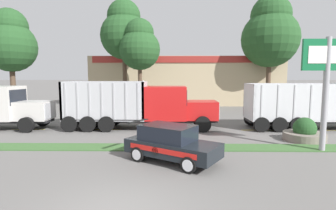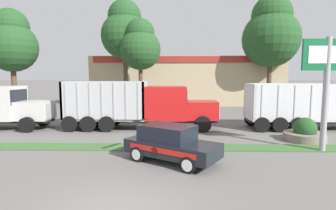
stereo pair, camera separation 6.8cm
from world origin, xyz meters
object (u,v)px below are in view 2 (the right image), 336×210
object	(u,v)px
rally_car	(170,143)
store_sign_post	(327,72)
stone_planter	(305,133)
dump_truck_trail	(153,107)

from	to	relation	value
rally_car	store_sign_post	size ratio (longest dim) A/B	0.78
stone_planter	store_sign_post	bearing A→B (deg)	-95.93
store_sign_post	stone_planter	distance (m)	4.14
rally_car	dump_truck_trail	bearing A→B (deg)	100.46
rally_car	stone_planter	distance (m)	8.69
dump_truck_trail	rally_car	xyz separation A→B (m)	(1.35, -7.33, -0.76)
store_sign_post	stone_planter	size ratio (longest dim) A/B	2.40
rally_car	stone_planter	bearing A→B (deg)	26.71
dump_truck_trail	store_sign_post	bearing A→B (deg)	-32.50
stone_planter	rally_car	bearing A→B (deg)	-153.29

